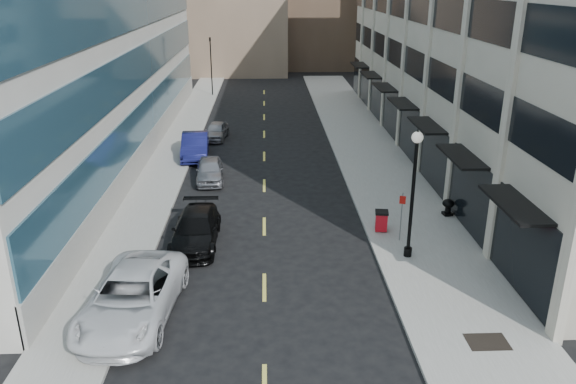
{
  "coord_description": "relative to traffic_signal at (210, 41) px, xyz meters",
  "views": [
    {
      "loc": [
        0.16,
        -11.95,
        11.73
      ],
      "look_at": [
        1.14,
        12.51,
        2.41
      ],
      "focal_mm": 35.0,
      "sensor_mm": 36.0,
      "label": 1
    }
  ],
  "objects": [
    {
      "name": "car_white_van",
      "position": [
        0.7,
        -42.0,
        -4.83
      ],
      "size": [
        3.5,
        6.64,
        1.78
      ],
      "primitive_type": "imported",
      "rotation": [
        0.0,
        0.0,
        -0.09
      ],
      "color": "silver",
      "rests_on": "ground"
    },
    {
      "name": "traffic_signal",
      "position": [
        0.0,
        0.0,
        0.0
      ],
      "size": [
        0.66,
        0.66,
        6.98
      ],
      "color": "black",
      "rests_on": "ground"
    },
    {
      "name": "sidewalk_right",
      "position": [
        13.0,
        -28.0,
        -5.64
      ],
      "size": [
        5.0,
        80.0,
        0.15
      ],
      "primitive_type": "cube",
      "color": "gray",
      "rests_on": "ground"
    },
    {
      "name": "road_centerline",
      "position": [
        5.5,
        -31.0,
        -5.71
      ],
      "size": [
        0.15,
        68.2,
        0.01
      ],
      "color": "#D8CC4C",
      "rests_on": "ground"
    },
    {
      "name": "car_black_pickup",
      "position": [
        2.3,
        -35.88,
        -4.97
      ],
      "size": [
        2.13,
        5.15,
        1.49
      ],
      "primitive_type": "imported",
      "rotation": [
        0.0,
        0.0,
        -0.01
      ],
      "color": "black",
      "rests_on": "ground"
    },
    {
      "name": "lamppost",
      "position": [
        11.9,
        -37.78,
        -2.14
      ],
      "size": [
        0.49,
        0.49,
        5.84
      ],
      "color": "black",
      "rests_on": "sidewalk_right"
    },
    {
      "name": "car_grey_sedan",
      "position": [
        1.78,
        -17.22,
        -5.06
      ],
      "size": [
        1.99,
        4.0,
        1.31
      ],
      "primitive_type": "imported",
      "rotation": [
        0.0,
        0.0,
        -0.12
      ],
      "color": "gray",
      "rests_on": "ground"
    },
    {
      "name": "sign_post",
      "position": [
        11.9,
        -36.19,
        -4.02
      ],
      "size": [
        0.28,
        0.12,
        2.41
      ],
      "rotation": [
        0.0,
        0.0,
        -0.32
      ],
      "color": "slate",
      "rests_on": "sidewalk_right"
    },
    {
      "name": "grate_far",
      "position": [
        13.1,
        -44.2,
        -5.56
      ],
      "size": [
        1.4,
        1.0,
        0.01
      ],
      "primitive_type": "cube",
      "color": "black",
      "rests_on": "sidewalk_right"
    },
    {
      "name": "car_blue_sedan",
      "position": [
        0.7,
        -22.05,
        -4.88
      ],
      "size": [
        2.14,
        5.22,
        1.68
      ],
      "primitive_type": "imported",
      "rotation": [
        0.0,
        0.0,
        0.07
      ],
      "color": "navy",
      "rests_on": "ground"
    },
    {
      "name": "car_silver_sedan",
      "position": [
        2.16,
        -27.0,
        -5.02
      ],
      "size": [
        1.98,
        4.22,
        1.4
      ],
      "primitive_type": "imported",
      "rotation": [
        0.0,
        0.0,
        0.08
      ],
      "color": "gray",
      "rests_on": "ground"
    },
    {
      "name": "building_right",
      "position": [
        22.44,
        -21.01,
        3.28
      ],
      "size": [
        15.3,
        46.5,
        18.25
      ],
      "color": "beige",
      "rests_on": "ground"
    },
    {
      "name": "urn_planter",
      "position": [
        15.1,
        -33.26,
        -5.04
      ],
      "size": [
        0.63,
        0.63,
        0.87
      ],
      "rotation": [
        0.0,
        0.0,
        0.13
      ],
      "color": "black",
      "rests_on": "sidewalk_right"
    },
    {
      "name": "building_left",
      "position": [
        -10.45,
        -21.0,
        4.27
      ],
      "size": [
        16.14,
        46.0,
        20.0
      ],
      "color": "beige",
      "rests_on": "ground"
    },
    {
      "name": "sidewalk_left",
      "position": [
        -1.0,
        -28.0,
        -5.64
      ],
      "size": [
        3.0,
        80.0,
        0.15
      ],
      "primitive_type": "cube",
      "color": "gray",
      "rests_on": "ground"
    },
    {
      "name": "trash_bin",
      "position": [
        11.23,
        -35.06,
        -5.01
      ],
      "size": [
        0.72,
        0.76,
        1.03
      ],
      "rotation": [
        0.0,
        0.0,
        -0.15
      ],
      "color": "red",
      "rests_on": "sidewalk_right"
    }
  ]
}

